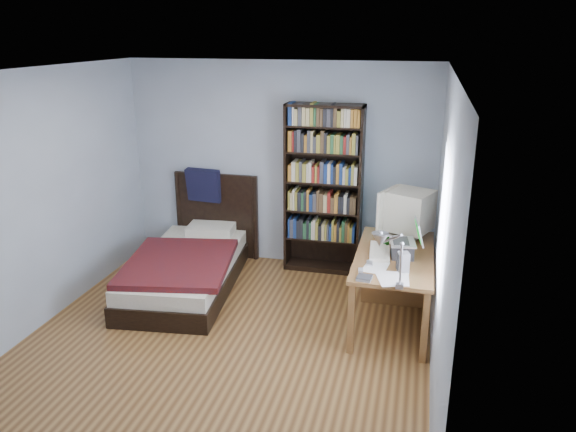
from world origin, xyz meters
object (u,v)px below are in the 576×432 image
object	(u,v)px
crt_monitor	(407,211)
speaker	(403,262)
soda_can	(386,241)
laptop	(404,246)
keyboard	(380,252)
bookshelf	(323,190)
desk	(395,268)
desk_lamp	(384,245)
bed	(190,264)

from	to	relation	value
crt_monitor	speaker	xyz separation A→B (m)	(0.02, -0.91, -0.20)
crt_monitor	soda_can	distance (m)	0.43
laptop	keyboard	distance (m)	0.25
laptop	speaker	size ratio (longest dim) A/B	2.01
keyboard	speaker	world-z (taller)	speaker
soda_can	bookshelf	xyz separation A→B (m)	(-0.82, 0.95, 0.23)
desk	speaker	size ratio (longest dim) A/B	7.92
laptop	keyboard	bearing A→B (deg)	172.82
crt_monitor	speaker	distance (m)	0.93
laptop	bookshelf	size ratio (longest dim) A/B	0.19
desk	laptop	world-z (taller)	laptop
desk_lamp	soda_can	size ratio (longest dim) A/B	5.53
desk_lamp	keyboard	bearing A→B (deg)	95.18
keyboard	bookshelf	world-z (taller)	bookshelf
crt_monitor	desk_lamp	world-z (taller)	desk_lamp
crt_monitor	soda_can	xyz separation A→B (m)	(-0.18, -0.32, -0.24)
bookshelf	laptop	bearing A→B (deg)	-49.23
bed	bookshelf	bearing A→B (deg)	29.78
laptop	soda_can	world-z (taller)	laptop
desk_lamp	desk	bearing A→B (deg)	88.44
laptop	bed	bearing A→B (deg)	171.46
crt_monitor	bed	world-z (taller)	crt_monitor
speaker	bed	size ratio (longest dim) A/B	0.09
laptop	keyboard	size ratio (longest dim) A/B	0.78
desk_lamp	speaker	size ratio (longest dim) A/B	3.50
keyboard	desk	bearing A→B (deg)	66.46
crt_monitor	bookshelf	xyz separation A→B (m)	(-1.00, 0.63, -0.01)
laptop	desk_lamp	size ratio (longest dim) A/B	0.58
crt_monitor	speaker	size ratio (longest dim) A/B	3.18
laptop	keyboard	xyz separation A→B (m)	(-0.23, 0.03, -0.09)
desk	speaker	distance (m)	0.93
speaker	bookshelf	bearing A→B (deg)	105.74
keyboard	crt_monitor	bearing A→B (deg)	61.96
desk	desk_lamp	world-z (taller)	desk_lamp
keyboard	bookshelf	distance (m)	1.41
speaker	bed	distance (m)	2.60
crt_monitor	bed	xyz separation A→B (m)	(-2.41, -0.18, -0.77)
speaker	soda_can	xyz separation A→B (m)	(-0.20, 0.60, -0.03)
speaker	bookshelf	distance (m)	1.86
speaker	soda_can	size ratio (longest dim) A/B	1.58
desk	crt_monitor	bearing A→B (deg)	48.62
desk	laptop	distance (m)	0.63
keyboard	soda_can	world-z (taller)	soda_can
desk	bookshelf	bearing A→B (deg)	142.08
keyboard	bed	distance (m)	2.27
speaker	soda_can	distance (m)	0.63
laptop	speaker	bearing A→B (deg)	-88.61
bed	speaker	bearing A→B (deg)	-16.83
desk_lamp	keyboard	distance (m)	1.26
desk	desk_lamp	distance (m)	1.79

